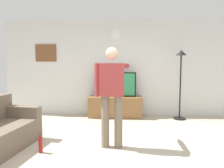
# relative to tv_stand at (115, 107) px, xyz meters

# --- Properties ---
(ground_plane) EXTENTS (8.40, 8.40, 0.00)m
(ground_plane) POSITION_rel_tv_stand_xyz_m (-0.01, -2.60, -0.28)
(ground_plane) COLOR #B2A893
(back_wall) EXTENTS (6.40, 0.10, 2.70)m
(back_wall) POSITION_rel_tv_stand_xyz_m (-0.01, 0.35, 1.07)
(back_wall) COLOR silver
(back_wall) RESTS_ON ground_plane
(tv_stand) EXTENTS (1.45, 0.46, 0.57)m
(tv_stand) POSITION_rel_tv_stand_xyz_m (0.00, 0.00, 0.00)
(tv_stand) COLOR olive
(tv_stand) RESTS_ON ground_plane
(television) EXTENTS (1.12, 0.07, 0.66)m
(television) POSITION_rel_tv_stand_xyz_m (-0.00, 0.05, 0.62)
(television) COLOR black
(television) RESTS_ON tv_stand
(wall_clock) EXTENTS (0.28, 0.03, 0.28)m
(wall_clock) POSITION_rel_tv_stand_xyz_m (-0.00, 0.29, 1.99)
(wall_clock) COLOR white
(framed_picture) EXTENTS (0.61, 0.04, 0.49)m
(framed_picture) POSITION_rel_tv_stand_xyz_m (-2.01, 0.30, 1.48)
(framed_picture) COLOR brown
(floor_lamp) EXTENTS (0.32, 0.32, 1.82)m
(floor_lamp) POSITION_rel_tv_stand_xyz_m (1.71, -0.11, 1.02)
(floor_lamp) COLOR black
(floor_lamp) RESTS_ON ground_plane
(person_standing_nearer_lamp) EXTENTS (0.60, 0.78, 1.75)m
(person_standing_nearer_lamp) POSITION_rel_tv_stand_xyz_m (0.04, -2.13, 0.72)
(person_standing_nearer_lamp) COLOR #7A6B56
(person_standing_nearer_lamp) RESTS_ON ground_plane
(beverage_bottle) EXTENTS (0.07, 0.07, 0.33)m
(beverage_bottle) POSITION_rel_tv_stand_xyz_m (-1.13, -2.46, -0.15)
(beverage_bottle) COLOR maroon
(beverage_bottle) RESTS_ON ground_plane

